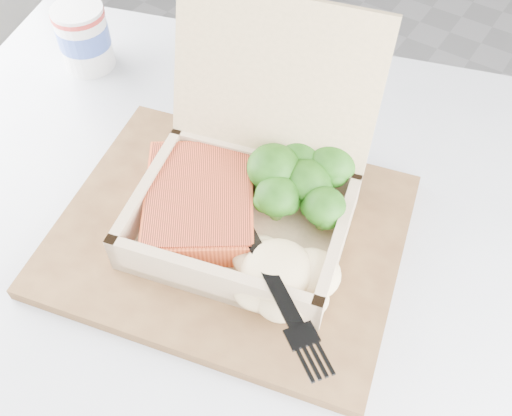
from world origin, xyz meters
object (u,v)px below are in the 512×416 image
Objects in this scene: takeout_container at (252,178)px; paper_cup at (83,36)px; cafe_table at (215,349)px; serving_tray at (230,234)px.

paper_cup is at bearing 149.13° from takeout_container.
paper_cup is at bearing 151.58° from cafe_table.
serving_tray is 1.31× the size of takeout_container.
takeout_container is (0.00, 0.03, 0.05)m from serving_tray.
takeout_container reaches higher than cafe_table.
cafe_table is 0.41m from paper_cup.
paper_cup is (-0.31, 0.09, -0.02)m from takeout_container.
cafe_table is 0.19m from serving_tray.
cafe_table is 2.87× the size of serving_tray.
cafe_table is 0.25m from takeout_container.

